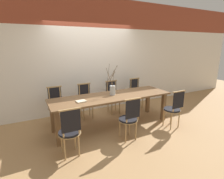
{
  "coord_description": "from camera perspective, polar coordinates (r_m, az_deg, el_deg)",
  "views": [
    {
      "loc": [
        -1.8,
        -3.52,
        1.93
      ],
      "look_at": [
        0.0,
        0.0,
        0.91
      ],
      "focal_mm": 28.0,
      "sensor_mm": 36.0,
      "label": 1
    }
  ],
  "objects": [
    {
      "name": "wall_rear",
      "position": [
        5.13,
        -6.61,
        10.69
      ],
      "size": [
        12.0,
        0.06,
        3.2
      ],
      "color": "white",
      "rests_on": "ground_plane"
    },
    {
      "name": "vase_centerpiece",
      "position": [
        4.16,
        0.16,
        -0.04
      ],
      "size": [
        0.34,
        0.33,
        0.73
      ],
      "color": "#B2BCC1",
      "rests_on": "dining_table"
    },
    {
      "name": "ground_plane",
      "position": [
        4.4,
        0.0,
        -11.56
      ],
      "size": [
        16.0,
        16.0,
        0.0
      ],
      "primitive_type": "plane",
      "color": "#A87F51"
    },
    {
      "name": "chair_near_left",
      "position": [
        3.6,
        5.68,
        -9.0
      ],
      "size": [
        0.4,
        0.4,
        0.93
      ],
      "color": "black",
      "rests_on": "ground_plane"
    },
    {
      "name": "chair_far_right",
      "position": [
        5.42,
        7.9,
        -0.95
      ],
      "size": [
        0.4,
        0.4,
        0.93
      ],
      "rotation": [
        0.0,
        0.0,
        3.14
      ],
      "color": "black",
      "rests_on": "ground_plane"
    },
    {
      "name": "dining_table",
      "position": [
        4.15,
        0.0,
        -3.25
      ],
      "size": [
        2.88,
        0.85,
        0.76
      ],
      "color": "brown",
      "rests_on": "ground_plane"
    },
    {
      "name": "chair_far_center",
      "position": [
        5.02,
        0.32,
        -2.08
      ],
      "size": [
        0.4,
        0.4,
        0.93
      ],
      "rotation": [
        0.0,
        0.0,
        3.14
      ],
      "color": "black",
      "rests_on": "ground_plane"
    },
    {
      "name": "chair_far_left",
      "position": [
        4.71,
        -8.55,
        -3.35
      ],
      "size": [
        0.4,
        0.4,
        0.93
      ],
      "rotation": [
        0.0,
        0.0,
        3.14
      ],
      "color": "black",
      "rests_on": "ground_plane"
    },
    {
      "name": "chair_far_leftend",
      "position": [
        4.55,
        -17.76,
        -4.58
      ],
      "size": [
        0.4,
        0.4,
        0.93
      ],
      "rotation": [
        0.0,
        0.0,
        3.14
      ],
      "color": "black",
      "rests_on": "ground_plane"
    },
    {
      "name": "chair_near_leftend",
      "position": [
        3.17,
        -13.59,
        -12.79
      ],
      "size": [
        0.4,
        0.4,
        0.93
      ],
      "color": "black",
      "rests_on": "ground_plane"
    },
    {
      "name": "book_stack",
      "position": [
        3.75,
        -10.06,
        -3.78
      ],
      "size": [
        0.22,
        0.18,
        0.02
      ],
      "color": "beige",
      "rests_on": "dining_table"
    },
    {
      "name": "chair_near_center",
      "position": [
        4.35,
        19.51,
        -5.58
      ],
      "size": [
        0.4,
        0.4,
        0.93
      ],
      "color": "black",
      "rests_on": "ground_plane"
    }
  ]
}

